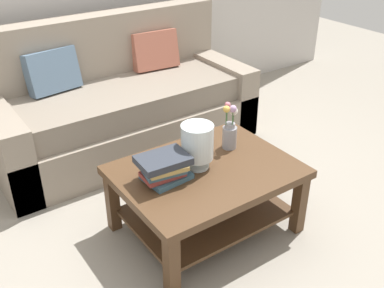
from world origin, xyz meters
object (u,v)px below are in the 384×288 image
(couch, at_px, (121,105))
(book_stack_main, at_px, (164,167))
(flower_pitcher, at_px, (230,130))
(coffee_table, at_px, (206,186))
(glass_hurricane_vase, at_px, (197,143))

(couch, bearing_deg, book_stack_main, -105.97)
(book_stack_main, bearing_deg, flower_pitcher, 8.54)
(coffee_table, xyz_separation_m, book_stack_main, (-0.28, 0.04, 0.22))
(coffee_table, distance_m, glass_hurricane_vase, 0.30)
(couch, xyz_separation_m, book_stack_main, (-0.37, -1.28, 0.18))
(couch, distance_m, glass_hurricane_vase, 1.30)
(coffee_table, xyz_separation_m, glass_hurricane_vase, (-0.04, 0.05, 0.30))
(couch, bearing_deg, flower_pitcher, -81.23)
(couch, relative_size, glass_hurricane_vase, 7.64)
(book_stack_main, distance_m, flower_pitcher, 0.56)
(couch, relative_size, book_stack_main, 6.90)
(flower_pitcher, bearing_deg, glass_hurricane_vase, -166.53)
(coffee_table, bearing_deg, book_stack_main, 171.67)
(couch, height_order, glass_hurricane_vase, couch)
(flower_pitcher, bearing_deg, coffee_table, -155.85)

